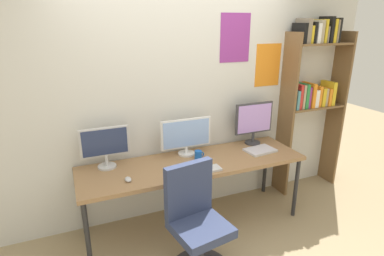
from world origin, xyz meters
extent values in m
cube|color=silver|center=(0.00, 1.02, 1.30)|extent=(4.72, 0.10, 2.60)
cube|color=orange|center=(1.09, 0.97, 1.62)|extent=(0.33, 0.01, 0.49)
cube|color=#8C338C|center=(0.64, 0.97, 1.93)|extent=(0.36, 0.01, 0.51)
cube|color=#936D47|center=(0.00, 0.60, 0.72)|extent=(2.32, 0.68, 0.04)
cylinder|color=#262628|center=(-1.11, 0.31, 0.35)|extent=(0.04, 0.04, 0.70)
cylinder|color=#262628|center=(1.11, 0.31, 0.35)|extent=(0.04, 0.04, 0.70)
cylinder|color=#262628|center=(-1.11, 0.89, 0.35)|extent=(0.04, 0.04, 0.70)
cylinder|color=#262628|center=(1.11, 0.89, 0.35)|extent=(0.04, 0.04, 0.70)
cube|color=brown|center=(1.31, 0.83, 1.00)|extent=(0.03, 0.28, 2.00)
cube|color=brown|center=(2.11, 0.83, 1.00)|extent=(0.03, 0.28, 2.00)
cube|color=brown|center=(1.71, 0.83, 1.10)|extent=(0.76, 0.28, 0.02)
cube|color=brown|center=(1.71, 0.83, 1.86)|extent=(0.76, 0.28, 0.02)
cube|color=teal|center=(1.38, 0.83, 1.22)|extent=(0.04, 0.22, 0.23)
cube|color=red|center=(1.43, 0.83, 1.26)|extent=(0.04, 0.22, 0.29)
cube|color=tan|center=(1.47, 0.83, 1.25)|extent=(0.03, 0.22, 0.29)
cube|color=#287F3D|center=(1.51, 0.82, 1.26)|extent=(0.04, 0.22, 0.30)
cube|color=#8C338C|center=(1.56, 0.84, 1.24)|extent=(0.04, 0.22, 0.26)
cube|color=orange|center=(1.61, 0.82, 1.26)|extent=(0.05, 0.22, 0.29)
cube|color=white|center=(1.67, 0.83, 1.22)|extent=(0.06, 0.22, 0.21)
cube|color=orange|center=(1.72, 0.84, 1.24)|extent=(0.04, 0.22, 0.25)
cube|color=gold|center=(1.78, 0.83, 1.22)|extent=(0.05, 0.22, 0.23)
cube|color=tan|center=(1.83, 0.84, 1.22)|extent=(0.03, 0.22, 0.22)
cube|color=orange|center=(1.87, 0.82, 1.22)|extent=(0.04, 0.22, 0.22)
cube|color=gold|center=(1.92, 0.82, 1.26)|extent=(0.05, 0.22, 0.29)
cube|color=black|center=(1.38, 0.83, 1.98)|extent=(0.04, 0.22, 0.22)
cube|color=gray|center=(1.44, 0.84, 2.00)|extent=(0.06, 0.22, 0.27)
cube|color=gold|center=(1.49, 0.84, 1.97)|extent=(0.03, 0.22, 0.19)
cube|color=black|center=(1.52, 0.83, 1.99)|extent=(0.03, 0.22, 0.23)
cube|color=white|center=(1.57, 0.83, 1.98)|extent=(0.05, 0.22, 0.22)
cube|color=tan|center=(1.63, 0.84, 2.00)|extent=(0.04, 0.22, 0.25)
cube|color=gold|center=(1.67, 0.83, 2.00)|extent=(0.03, 0.22, 0.26)
cube|color=gray|center=(1.72, 0.84, 1.96)|extent=(0.02, 0.22, 0.18)
cube|color=black|center=(1.75, 0.82, 2.02)|extent=(0.04, 0.22, 0.29)
cube|color=gold|center=(1.80, 0.82, 2.00)|extent=(0.04, 0.22, 0.26)
cube|color=gray|center=(1.84, 0.82, 2.00)|extent=(0.02, 0.22, 0.25)
cube|color=black|center=(1.88, 0.83, 2.01)|extent=(0.03, 0.22, 0.28)
cylinder|color=#2D2D33|center=(-0.23, -0.10, 0.25)|extent=(0.06, 0.06, 0.38)
cube|color=navy|center=(-0.23, -0.10, 0.47)|extent=(0.51, 0.51, 0.08)
cube|color=navy|center=(-0.26, 0.09, 0.75)|extent=(0.45, 0.14, 0.48)
cylinder|color=silver|center=(-0.84, 0.81, 0.75)|extent=(0.18, 0.18, 0.02)
cylinder|color=silver|center=(-0.84, 0.81, 0.81)|extent=(0.03, 0.03, 0.11)
cube|color=silver|center=(-0.84, 0.81, 1.01)|extent=(0.46, 0.03, 0.28)
cube|color=navy|center=(-0.84, 0.80, 1.01)|extent=(0.43, 0.01, 0.25)
cylinder|color=silver|center=(0.00, 0.81, 0.75)|extent=(0.18, 0.18, 0.02)
cylinder|color=silver|center=(0.00, 0.81, 0.79)|extent=(0.03, 0.03, 0.06)
cube|color=silver|center=(0.00, 0.81, 0.98)|extent=(0.56, 0.03, 0.31)
cube|color=#8CB2F2|center=(0.00, 0.80, 0.98)|extent=(0.52, 0.01, 0.28)
cylinder|color=#38383D|center=(0.84, 0.81, 0.75)|extent=(0.18, 0.18, 0.02)
cylinder|color=#38383D|center=(0.84, 0.81, 0.82)|extent=(0.03, 0.03, 0.11)
cube|color=#38383D|center=(0.84, 0.81, 1.05)|extent=(0.47, 0.03, 0.36)
cube|color=#B28CE5|center=(0.84, 0.80, 1.05)|extent=(0.43, 0.01, 0.32)
cube|color=silver|center=(0.00, 0.37, 0.75)|extent=(0.35, 0.13, 0.02)
ellipsoid|color=silver|center=(-0.71, 0.45, 0.76)|extent=(0.06, 0.10, 0.03)
ellipsoid|color=silver|center=(-0.32, 0.41, 0.76)|extent=(0.06, 0.10, 0.03)
cube|color=silver|center=(0.79, 0.58, 0.75)|extent=(0.34, 0.25, 0.02)
cylinder|color=blue|center=(0.07, 0.65, 0.79)|extent=(0.08, 0.08, 0.09)
torus|color=blue|center=(0.11, 0.65, 0.79)|extent=(0.06, 0.01, 0.06)
camera|label=1|loc=(-1.14, -2.11, 2.10)|focal=29.42mm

